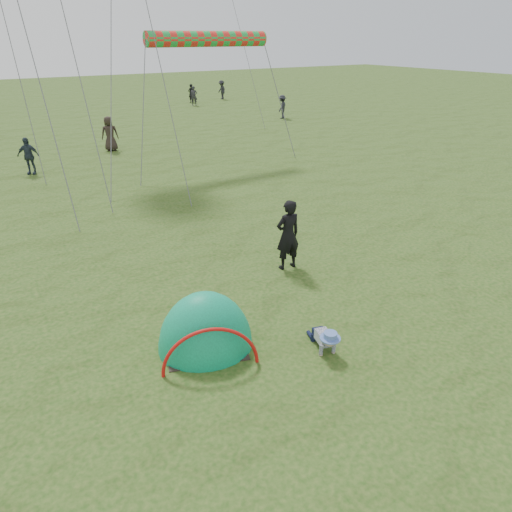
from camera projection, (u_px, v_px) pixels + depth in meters
ground at (299, 355)px, 8.71m from camera, size 140.00×140.00×0.00m
crawling_toddler at (325, 338)px, 8.74m from camera, size 0.67×0.83×0.55m
popup_tent at (206, 347)px, 8.94m from camera, size 2.22×2.02×2.38m
standing_adult at (288, 235)px, 11.59m from camera, size 0.70×0.47×1.86m
crowd_person_3 at (222, 90)px, 43.09m from camera, size 0.64×1.10×1.69m
crowd_person_6 at (194, 96)px, 39.12m from camera, size 0.69×0.61×1.59m
crowd_person_9 at (282, 107)px, 33.06m from camera, size 1.21×1.12×1.63m
crowd_person_10 at (110, 134)px, 23.77m from camera, size 0.95×0.72×1.76m
crowd_person_12 at (191, 93)px, 40.91m from camera, size 0.66×0.53×1.58m
crowd_person_14 at (28, 156)px, 19.74m from camera, size 1.00×0.80×1.59m
rainbow_tube_kite at (208, 39)px, 19.75m from camera, size 5.65×0.64×0.64m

